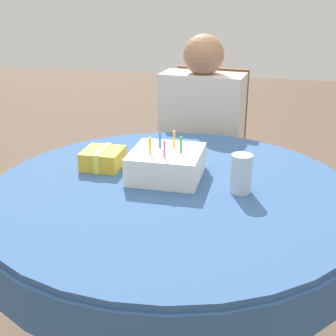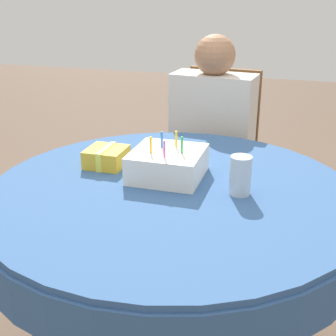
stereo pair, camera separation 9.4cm
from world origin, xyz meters
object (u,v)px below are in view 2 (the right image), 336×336
(chair, at_px, (216,160))
(gift_box, at_px, (106,157))
(person, at_px, (211,133))
(drinking_glass, at_px, (240,175))
(birthday_cake, at_px, (168,164))

(chair, relative_size, gift_box, 6.87)
(person, xyz_separation_m, drinking_glass, (0.26, -0.79, 0.12))
(drinking_glass, bearing_deg, person, 107.98)
(person, height_order, drinking_glass, person)
(chair, distance_m, gift_box, 0.87)
(chair, relative_size, drinking_glass, 7.76)
(person, relative_size, gift_box, 8.17)
(chair, relative_size, person, 0.84)
(person, bearing_deg, drinking_glass, -66.00)
(person, xyz_separation_m, gift_box, (-0.24, -0.69, 0.09))
(birthday_cake, relative_size, drinking_glass, 1.88)
(drinking_glass, xyz_separation_m, gift_box, (-0.50, 0.11, -0.03))
(birthday_cake, xyz_separation_m, drinking_glass, (0.26, -0.07, 0.02))
(gift_box, bearing_deg, drinking_glass, -11.88)
(birthday_cake, distance_m, gift_box, 0.25)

